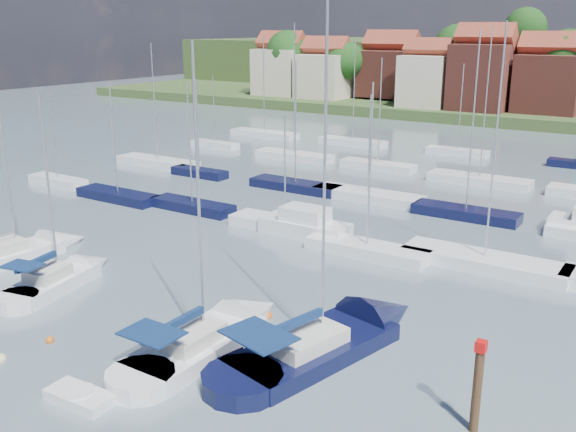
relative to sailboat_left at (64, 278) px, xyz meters
The scene contains 12 objects.
ground 38.52m from the sailboat_left, 70.59° to the left, with size 260.00×260.00×0.00m, color #4A5B65.
sailboat_left is the anchor object (origin of this frame).
sailboat_centre 12.80m from the sailboat_left, ahead, with size 3.20×11.89×16.12m.
sailboat_navy 18.27m from the sailboat_left, ahead, with size 6.85×14.45×19.24m.
sailboat_far 6.47m from the sailboat_left, 163.88° to the left, with size 3.71×10.85×14.14m.
tender 14.01m from the sailboat_left, 35.94° to the right, with size 3.06×1.54×0.65m.
timber_piling 26.04m from the sailboat_left, ahead, with size 0.40×0.40×6.18m.
buoy_b 9.57m from the sailboat_left, 56.05° to the right, with size 0.55×0.55×0.55m, color beige.
buoy_c 7.88m from the sailboat_left, 43.61° to the right, with size 0.42×0.42×0.42m, color #D85914.
buoy_d 14.33m from the sailboat_left, 22.68° to the right, with size 0.44×0.44×0.44m, color beige.
buoy_e 13.64m from the sailboat_left, 12.34° to the left, with size 0.53×0.53×0.53m, color #D85914.
marina_field 34.75m from the sailboat_left, 64.96° to the left, with size 79.62×41.41×15.93m.
Camera 1 is at (19.00, -19.76, 15.37)m, focal length 40.00 mm.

